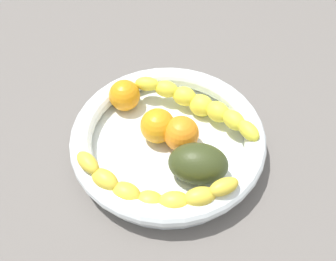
{
  "coord_description": "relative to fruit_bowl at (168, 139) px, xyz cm",
  "views": [
    {
      "loc": [
        -34.31,
        12.38,
        51.94
      ],
      "look_at": [
        0.0,
        0.0,
        7.78
      ],
      "focal_mm": 39.55,
      "sensor_mm": 36.0,
      "label": 1
    }
  ],
  "objects": [
    {
      "name": "fruit_bowl",
      "position": [
        0.0,
        0.0,
        0.0
      ],
      "size": [
        30.75,
        30.75,
        5.16
      ],
      "color": "white",
      "rests_on": "kitchen_counter"
    },
    {
      "name": "orange_front",
      "position": [
        -1.11,
        -1.77,
        1.9
      ],
      "size": [
        5.57,
        5.57,
        5.57
      ],
      "primitive_type": "sphere",
      "color": "orange",
      "rests_on": "fruit_bowl"
    },
    {
      "name": "banana_draped_left",
      "position": [
        -9.41,
        5.87,
        2.05
      ],
      "size": [
        14.04,
        20.46,
        5.41
      ],
      "color": "yellow",
      "rests_on": "fruit_bowl"
    },
    {
      "name": "kitchen_counter",
      "position": [
        0.0,
        0.0,
        -4.17
      ],
      "size": [
        120.0,
        120.0,
        3.0
      ],
      "primitive_type": "cube",
      "color": "#625D58",
      "rests_on": "ground"
    },
    {
      "name": "orange_mid_left",
      "position": [
        1.62,
        1.14,
        1.9
      ],
      "size": [
        5.58,
        5.58,
        5.58
      ],
      "primitive_type": "sphere",
      "color": "orange",
      "rests_on": "fruit_bowl"
    },
    {
      "name": "banana_draped_right",
      "position": [
        3.71,
        -6.88,
        1.8
      ],
      "size": [
        19.48,
        15.32,
        4.83
      ],
      "color": "yellow",
      "rests_on": "fruit_bowl"
    },
    {
      "name": "avocado_dark",
      "position": [
        -7.3,
        -2.0,
        2.08
      ],
      "size": [
        9.49,
        10.61,
        5.94
      ],
      "primitive_type": "ellipsoid",
      "rotation": [
        0.0,
        0.0,
        1.1
      ],
      "color": "#343D1B",
      "rests_on": "fruit_bowl"
    },
    {
      "name": "orange_mid_right",
      "position": [
        10.05,
        4.21,
        1.77
      ],
      "size": [
        5.32,
        5.32,
        5.32
      ],
      "primitive_type": "sphere",
      "color": "orange",
      "rests_on": "fruit_bowl"
    }
  ]
}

